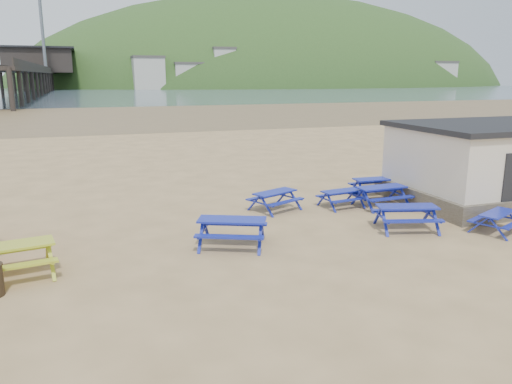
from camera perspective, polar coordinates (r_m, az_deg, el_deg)
name	(u,v)px	position (r m, az deg, el deg)	size (l,w,h in m)	color
ground	(254,233)	(16.19, -0.24, -4.75)	(400.00, 400.00, 0.00)	tan
wet_sand	(122,114)	(69.93, -15.12, 8.64)	(400.00, 400.00, 0.00)	olive
sea	(96,90)	(184.71, -17.85, 11.01)	(400.00, 400.00, 0.00)	#4A5D6A
picnic_table_blue_a	(275,201)	(18.85, 2.18, -1.01)	(2.15, 1.98, 0.73)	navy
picnic_table_blue_b	(341,199)	(19.59, 9.71, -0.75)	(1.72, 1.46, 0.66)	navy
picnic_table_blue_c	(375,187)	(21.64, 13.43, 0.53)	(1.91, 1.58, 0.76)	navy
picnic_table_blue_d	(232,232)	(14.93, -2.75, -4.63)	(2.49, 2.29, 0.84)	navy
picnic_table_blue_e	(407,218)	(17.20, 16.82, -2.83)	(2.30, 2.04, 0.81)	navy
picnic_table_blue_f	(497,222)	(18.02, 25.83, -3.12)	(1.98, 1.83, 0.67)	navy
picnic_table_yellow	(12,261)	(14.08, -26.15, -7.08)	(2.29, 1.96, 0.86)	#95B51C
amenity_block	(493,163)	(22.21, 25.44, 3.05)	(7.40, 5.40, 3.15)	#665B4C
pier	(40,74)	(193.25, -23.49, 12.25)	(24.00, 220.00, 39.29)	black
headland_town	(275,105)	(262.49, 2.21, 9.90)	(264.00, 144.00, 108.00)	#2D4C1E
picnic_table_blue_g	(381,197)	(19.92, 14.11, -0.52)	(1.99, 1.63, 0.81)	navy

